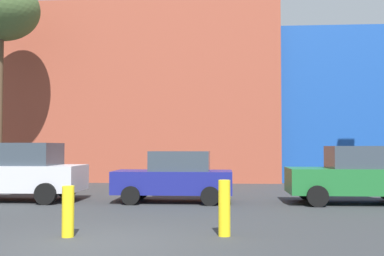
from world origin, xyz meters
name	(u,v)px	position (x,y,z in m)	size (l,w,h in m)	color
ground_plane	(93,244)	(0.00, 0.00, 0.00)	(200.00, 200.00, 0.00)	#2D3033
building_backdrop	(120,104)	(-3.98, 19.75, 4.41)	(30.72, 11.09, 11.16)	#9E4733
parked_car_1	(17,172)	(-4.41, 6.52, 0.95)	(4.40, 2.16, 1.91)	silver
parked_car_2	(175,177)	(0.83, 6.52, 0.82)	(3.78, 1.86, 1.64)	navy
parked_car_3	(357,175)	(6.58, 6.52, 0.90)	(4.17, 2.04, 1.80)	#1E662D
bare_tree_0	(0,12)	(-7.46, 11.24, 7.72)	(3.44, 3.44, 9.22)	brown
bollard_yellow_0	(68,211)	(-0.67, 0.58, 0.50)	(0.24, 0.24, 1.00)	yellow
bollard_yellow_1	(224,208)	(2.42, 0.89, 0.56)	(0.24, 0.24, 1.11)	yellow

